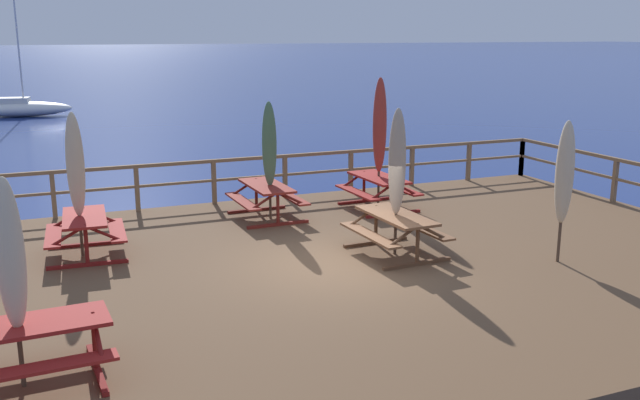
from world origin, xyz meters
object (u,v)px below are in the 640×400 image
(picnic_table_back_right, at_px, (378,185))
(patio_umbrella_tall_back_right, at_px, (10,256))
(picnic_table_mid_right, at_px, (267,194))
(picnic_table_mid_centre, at_px, (396,225))
(patio_umbrella_tall_front, at_px, (380,126))
(patio_umbrella_short_back, at_px, (565,173))
(sailboat_distant, at_px, (19,108))
(patio_umbrella_tall_back_left, at_px, (75,166))
(patio_umbrella_short_mid, at_px, (397,163))
(patio_umbrella_short_front, at_px, (269,145))
(picnic_table_back_left, at_px, (23,341))
(picnic_table_front_right, at_px, (85,227))

(picnic_table_back_right, xyz_separation_m, patio_umbrella_tall_back_right, (-7.77, -6.08, 1.05))
(picnic_table_back_right, height_order, picnic_table_mid_right, same)
(picnic_table_back_right, bearing_deg, picnic_table_mid_centre, -111.80)
(patio_umbrella_tall_front, distance_m, patio_umbrella_short_back, 5.00)
(picnic_table_mid_centre, relative_size, patio_umbrella_short_back, 0.74)
(patio_umbrella_short_back, bearing_deg, sailboat_distant, 104.45)
(patio_umbrella_tall_back_left, height_order, patio_umbrella_short_mid, patio_umbrella_short_mid)
(patio_umbrella_tall_front, relative_size, patio_umbrella_short_back, 1.19)
(patio_umbrella_short_mid, bearing_deg, patio_umbrella_tall_back_right, -156.42)
(picnic_table_back_right, height_order, patio_umbrella_short_front, patio_umbrella_short_front)
(picnic_table_back_right, relative_size, patio_umbrella_tall_back_right, 0.73)
(patio_umbrella_short_back, bearing_deg, patio_umbrella_short_mid, 148.87)
(picnic_table_mid_centre, xyz_separation_m, patio_umbrella_short_back, (2.51, -1.53, 1.08))
(picnic_table_back_right, distance_m, patio_umbrella_tall_back_left, 6.93)
(patio_umbrella_tall_front, distance_m, patio_umbrella_short_front, 2.69)
(patio_umbrella_tall_front, bearing_deg, picnic_table_mid_right, 177.92)
(picnic_table_back_left, relative_size, patio_umbrella_tall_back_left, 0.75)
(patio_umbrella_tall_back_right, relative_size, patio_umbrella_short_back, 0.98)
(patio_umbrella_short_front, relative_size, sailboat_distant, 0.34)
(patio_umbrella_tall_back_right, height_order, patio_umbrella_short_front, patio_umbrella_short_front)
(picnic_table_front_right, height_order, picnic_table_back_right, same)
(patio_umbrella_short_mid, bearing_deg, picnic_table_mid_centre, 33.18)
(patio_umbrella_short_back, height_order, sailboat_distant, sailboat_distant)
(picnic_table_back_left, distance_m, picnic_table_mid_right, 7.99)
(picnic_table_back_right, xyz_separation_m, picnic_table_mid_right, (-2.71, 0.16, 0.00))
(patio_umbrella_short_back, bearing_deg, picnic_table_back_right, 104.10)
(picnic_table_front_right, bearing_deg, picnic_table_mid_centre, -21.31)
(picnic_table_back_left, distance_m, patio_umbrella_short_back, 9.09)
(patio_umbrella_tall_back_left, distance_m, patio_umbrella_tall_front, 6.87)
(picnic_table_back_left, bearing_deg, patio_umbrella_tall_back_left, 78.66)
(patio_umbrella_short_mid, bearing_deg, patio_umbrella_short_front, 111.37)
(patio_umbrella_tall_back_left, bearing_deg, picnic_table_front_right, -36.96)
(picnic_table_front_right, height_order, patio_umbrella_short_mid, patio_umbrella_short_mid)
(patio_umbrella_tall_back_right, bearing_deg, picnic_table_back_left, 35.94)
(patio_umbrella_tall_back_left, bearing_deg, picnic_table_mid_centre, -21.57)
(picnic_table_front_right, distance_m, picnic_table_mid_right, 4.17)
(picnic_table_mid_centre, bearing_deg, patio_umbrella_short_back, -31.42)
(patio_umbrella_short_mid, relative_size, patio_umbrella_tall_back_right, 1.08)
(picnic_table_back_right, bearing_deg, patio_umbrella_tall_back_left, -170.66)
(picnic_table_back_left, bearing_deg, picnic_table_back_right, 38.07)
(picnic_table_back_left, bearing_deg, patio_umbrella_short_front, 50.46)
(patio_umbrella_short_back, bearing_deg, patio_umbrella_tall_front, 103.58)
(picnic_table_front_right, bearing_deg, patio_umbrella_tall_front, 10.37)
(picnic_table_mid_centre, bearing_deg, picnic_table_mid_right, 112.36)
(picnic_table_mid_right, bearing_deg, patio_umbrella_tall_front, -2.08)
(picnic_table_back_left, xyz_separation_m, patio_umbrella_short_back, (8.93, 1.27, 1.07))
(picnic_table_mid_centre, bearing_deg, picnic_table_back_left, -156.47)
(picnic_table_back_right, distance_m, patio_umbrella_tall_front, 1.39)
(picnic_table_back_left, xyz_separation_m, patio_umbrella_short_front, (5.09, 6.17, 1.10))
(picnic_table_front_right, height_order, patio_umbrella_tall_back_right, patio_umbrella_tall_back_right)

